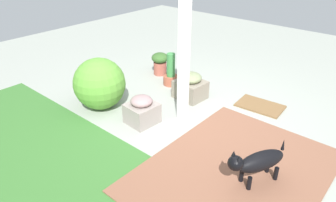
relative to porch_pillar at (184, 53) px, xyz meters
The scene contains 11 objects.
ground_plane 1.04m from the porch_pillar, 169.47° to the right, with size 12.00×12.00×0.00m, color #979D92.
brick_path 1.65m from the porch_pillar, 156.04° to the left, with size 1.80×2.40×0.02m, color brown.
lawn_patch 2.60m from the porch_pillar, 80.44° to the left, with size 5.20×2.80×0.01m, color #386F2E.
porch_pillar is the anchor object (origin of this frame).
stone_planter_nearest 1.06m from the porch_pillar, 62.33° to the right, with size 0.50×0.44×0.44m.
stone_planter_mid 1.02m from the porch_pillar, 51.27° to the left, with size 0.42×0.44×0.42m.
round_shrub 1.45m from the porch_pillar, 24.91° to the left, with size 0.80×0.80×0.80m, color #589835.
terracotta_pot_broad 1.87m from the porch_pillar, 36.76° to the right, with size 0.32×0.32×0.43m.
terracotta_pot_tall 1.44m from the porch_pillar, 41.45° to the right, with size 0.27×0.27×0.58m.
dog 1.71m from the porch_pillar, 159.12° to the left, with size 0.43×0.70×0.49m.
doormat 1.64m from the porch_pillar, 123.58° to the right, with size 0.70×0.45×0.03m, color brown.
Camera 1 is at (-2.22, 3.17, 2.41)m, focal length 33.34 mm.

